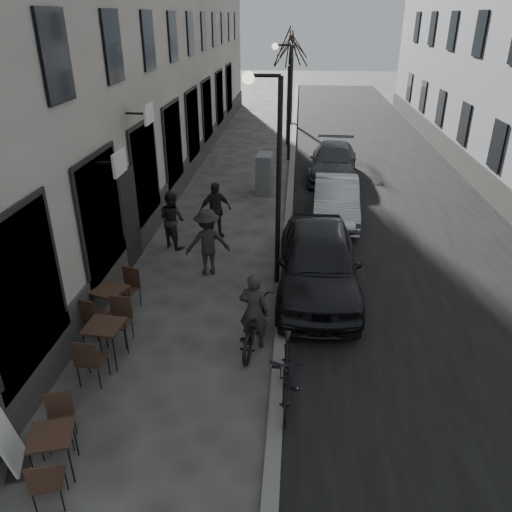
# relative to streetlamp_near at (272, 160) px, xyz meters

# --- Properties ---
(ground) EXTENTS (120.00, 120.00, 0.00)m
(ground) POSITION_rel_streetlamp_near_xyz_m (0.17, -6.00, -3.16)
(ground) COLOR #3C3936
(ground) RESTS_ON ground
(road) EXTENTS (7.30, 60.00, 0.00)m
(road) POSITION_rel_streetlamp_near_xyz_m (4.02, 10.00, -3.16)
(road) COLOR black
(road) RESTS_ON ground
(kerb) EXTENTS (0.25, 60.00, 0.12)m
(kerb) POSITION_rel_streetlamp_near_xyz_m (0.37, 10.00, -3.10)
(kerb) COLOR slate
(kerb) RESTS_ON ground
(streetlamp_near) EXTENTS (0.90, 0.28, 5.09)m
(streetlamp_near) POSITION_rel_streetlamp_near_xyz_m (0.00, 0.00, 0.00)
(streetlamp_near) COLOR black
(streetlamp_near) RESTS_ON ground
(streetlamp_far) EXTENTS (0.90, 0.28, 5.09)m
(streetlamp_far) POSITION_rel_streetlamp_near_xyz_m (0.00, 12.00, 0.00)
(streetlamp_far) COLOR black
(streetlamp_far) RESTS_ON ground
(tree_near) EXTENTS (2.40, 2.40, 5.70)m
(tree_near) POSITION_rel_streetlamp_near_xyz_m (0.07, 15.00, 1.50)
(tree_near) COLOR black
(tree_near) RESTS_ON ground
(tree_far) EXTENTS (2.40, 2.40, 5.70)m
(tree_far) POSITION_rel_streetlamp_near_xyz_m (0.07, 21.00, 1.50)
(tree_far) COLOR black
(tree_far) RESTS_ON ground
(bistro_set_a) EXTENTS (0.81, 1.54, 0.88)m
(bistro_set_a) POSITION_rel_streetlamp_near_xyz_m (-2.81, -6.17, -2.71)
(bistro_set_a) COLOR #2F1F15
(bistro_set_a) RESTS_ON ground
(bistro_set_b) EXTENTS (0.73, 1.71, 1.00)m
(bistro_set_b) POSITION_rel_streetlamp_near_xyz_m (-2.99, -3.53, -2.65)
(bistro_set_b) COLOR #2F1F15
(bistro_set_b) RESTS_ON ground
(bistro_set_c) EXTENTS (0.92, 1.67, 0.95)m
(bistro_set_c) POSITION_rel_streetlamp_near_xyz_m (-3.38, -2.11, -2.67)
(bistro_set_c) COLOR #2F1F15
(bistro_set_c) RESTS_ON ground
(sign_board) EXTENTS (0.55, 0.68, 1.06)m
(sign_board) POSITION_rel_streetlamp_near_xyz_m (-3.52, -6.14, -2.73)
(sign_board) COLOR black
(sign_board) RESTS_ON ground
(utility_cabinet) EXTENTS (0.61, 1.03, 1.49)m
(utility_cabinet) POSITION_rel_streetlamp_near_xyz_m (-0.63, 7.08, -2.41)
(utility_cabinet) COLOR slate
(utility_cabinet) RESTS_ON ground
(bicycle) EXTENTS (0.91, 1.98, 1.00)m
(bicycle) POSITION_rel_streetlamp_near_xyz_m (-0.18, -2.75, -2.66)
(bicycle) COLOR black
(bicycle) RESTS_ON ground
(cyclist_rider) EXTENTS (0.65, 0.47, 1.64)m
(cyclist_rider) POSITION_rel_streetlamp_near_xyz_m (-0.18, -2.75, -2.34)
(cyclist_rider) COLOR #2A2824
(cyclist_rider) RESTS_ON ground
(pedestrian_near) EXTENTS (1.04, 0.99, 1.69)m
(pedestrian_near) POSITION_rel_streetlamp_near_xyz_m (-2.95, 1.94, -2.31)
(pedestrian_near) COLOR black
(pedestrian_near) RESTS_ON ground
(pedestrian_mid) EXTENTS (1.30, 0.97, 1.79)m
(pedestrian_mid) POSITION_rel_streetlamp_near_xyz_m (-1.64, 0.34, -2.27)
(pedestrian_mid) COLOR #262322
(pedestrian_mid) RESTS_ON ground
(pedestrian_far) EXTENTS (1.09, 0.87, 1.73)m
(pedestrian_far) POSITION_rel_streetlamp_near_xyz_m (-1.82, 2.74, -2.30)
(pedestrian_far) COLOR black
(pedestrian_far) RESTS_ON ground
(car_near) EXTENTS (1.95, 4.82, 1.64)m
(car_near) POSITION_rel_streetlamp_near_xyz_m (1.17, -0.42, -2.34)
(car_near) COLOR black
(car_near) RESTS_ON ground
(car_mid) EXTENTS (1.60, 4.13, 1.34)m
(car_mid) POSITION_rel_streetlamp_near_xyz_m (1.91, 4.52, -2.49)
(car_mid) COLOR #9FA1A8
(car_mid) RESTS_ON ground
(car_far) EXTENTS (2.33, 4.78, 1.34)m
(car_far) POSITION_rel_streetlamp_near_xyz_m (2.09, 9.37, -2.49)
(car_far) COLOR #393C43
(car_far) RESTS_ON ground
(moped) EXTENTS (0.55, 1.94, 1.16)m
(moped) POSITION_rel_streetlamp_near_xyz_m (0.52, -4.30, -2.58)
(moped) COLOR black
(moped) RESTS_ON ground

